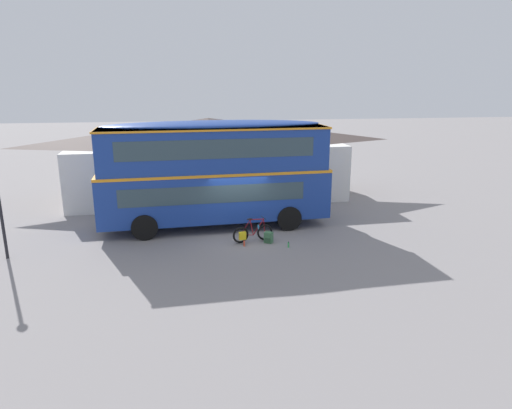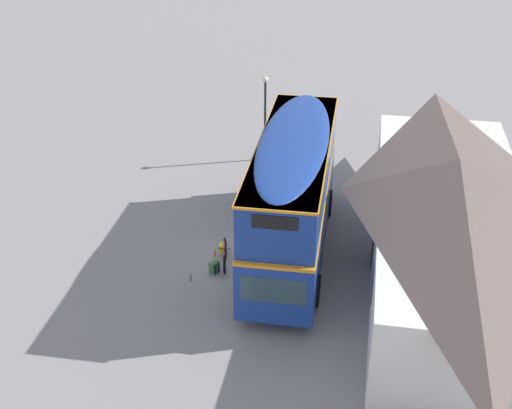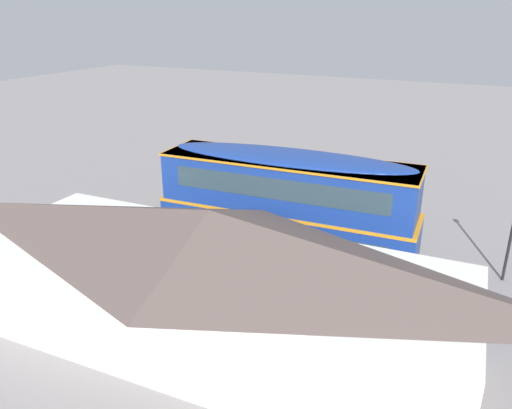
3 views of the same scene
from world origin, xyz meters
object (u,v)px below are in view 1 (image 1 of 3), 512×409
object	(u,v)px
touring_bicycle	(252,233)
water_bottle_red_squeeze	(244,243)
water_bottle_green_metal	(288,245)
double_decker_bus	(215,170)
backpack_on_ground	(269,237)

from	to	relation	value
touring_bicycle	water_bottle_red_squeeze	distance (m)	0.66
water_bottle_green_metal	touring_bicycle	bearing A→B (deg)	146.21
double_decker_bus	backpack_on_ground	xyz separation A→B (m)	(1.97, -2.50, -2.39)
double_decker_bus	touring_bicycle	distance (m)	3.48
double_decker_bus	water_bottle_green_metal	world-z (taller)	double_decker_bus
backpack_on_ground	water_bottle_red_squeeze	world-z (taller)	backpack_on_ground
backpack_on_ground	water_bottle_green_metal	xyz separation A→B (m)	(0.68, -0.69, -0.14)
water_bottle_green_metal	backpack_on_ground	bearing A→B (deg)	134.48
double_decker_bus	water_bottle_red_squeeze	bearing A→B (deg)	-71.41
backpack_on_ground	water_bottle_red_squeeze	distance (m)	1.09
double_decker_bus	backpack_on_ground	bearing A→B (deg)	-51.68
touring_bicycle	backpack_on_ground	size ratio (longest dim) A/B	3.50
water_bottle_red_squeeze	water_bottle_green_metal	distance (m)	1.77
backpack_on_ground	water_bottle_green_metal	world-z (taller)	backpack_on_ground
double_decker_bus	backpack_on_ground	size ratio (longest dim) A/B	20.69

